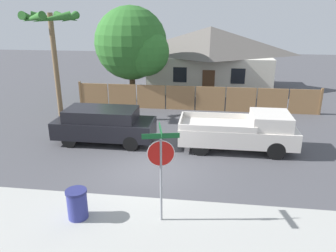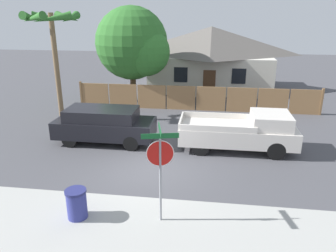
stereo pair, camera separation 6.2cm
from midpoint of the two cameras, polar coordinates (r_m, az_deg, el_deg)
The scene contains 10 objects.
ground_plane at distance 13.25m, azimuth -3.24°, elevation -7.74°, with size 80.00×80.00×0.00m, color #47474C.
sidewalk_strip at distance 10.25m, azimuth -7.11°, elevation -16.79°, with size 36.00×3.20×0.01m.
wooden_fence at distance 21.03m, azimuth 4.67°, elevation 4.83°, with size 15.41×0.12×1.66m.
house at distance 27.15m, azimuth 7.21°, elevation 11.84°, with size 10.09×6.53×4.92m.
oak_tree at distance 22.66m, azimuth -6.02°, elevation 13.83°, with size 5.11×4.87×6.44m.
palm_tree at distance 19.34m, azimuth -19.74°, elevation 15.86°, with size 2.96×3.18×6.05m.
red_suv at distance 15.95m, azimuth -11.21°, elevation 0.32°, with size 4.74×1.87×1.70m.
orange_pickup at distance 15.23m, azimuth 12.69°, elevation -0.91°, with size 5.21×2.04×1.78m.
stop_sign at distance 9.38m, azimuth -1.43°, elevation -5.74°, with size 1.04×0.94×3.00m.
trash_bin at distance 10.63m, azimuth -15.69°, elevation -12.93°, with size 0.65×0.65×0.95m.
Camera 1 is at (2.25, -11.58, 6.02)m, focal length 35.00 mm.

